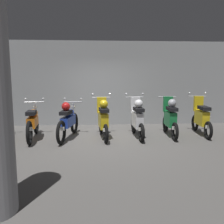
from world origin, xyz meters
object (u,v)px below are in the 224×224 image
object	(u,v)px
motorbike_slot_1	(33,122)
motorbike_slot_6	(201,118)
motorbike_slot_2	(68,121)
motorbike_slot_4	(137,118)
motorbike_slot_3	(103,119)
motorbike_slot_5	(170,117)

from	to	relation	value
motorbike_slot_1	motorbike_slot_6	bearing A→B (deg)	2.13
motorbike_slot_2	motorbike_slot_6	bearing A→B (deg)	3.06
motorbike_slot_6	motorbike_slot_2	bearing A→B (deg)	-176.94
motorbike_slot_4	motorbike_slot_3	bearing A→B (deg)	-177.71
motorbike_slot_3	motorbike_slot_4	distance (m)	1.02
motorbike_slot_5	motorbike_slot_6	size ratio (longest dim) A/B	1.00
motorbike_slot_1	motorbike_slot_6	xyz separation A→B (m)	(5.08, 0.19, 0.04)
motorbike_slot_6	motorbike_slot_5	bearing A→B (deg)	-174.02
motorbike_slot_1	motorbike_slot_5	size ratio (longest dim) A/B	1.16
motorbike_slot_1	motorbike_slot_2	xyz separation A→B (m)	(1.02, -0.03, 0.04)
motorbike_slot_6	motorbike_slot_4	bearing A→B (deg)	-174.87
motorbike_slot_3	motorbike_slot_6	size ratio (longest dim) A/B	1.00
motorbike_slot_3	motorbike_slot_6	distance (m)	3.06
motorbike_slot_3	motorbike_slot_5	bearing A→B (deg)	3.29
motorbike_slot_1	motorbike_slot_2	size ratio (longest dim) A/B	1.01
motorbike_slot_2	motorbike_slot_3	size ratio (longest dim) A/B	1.15
motorbike_slot_2	motorbike_slot_1	bearing A→B (deg)	178.41
motorbike_slot_2	motorbike_slot_4	bearing A→B (deg)	0.98
motorbike_slot_3	motorbike_slot_4	world-z (taller)	same
motorbike_slot_2	motorbike_slot_3	bearing A→B (deg)	-0.34
motorbike_slot_1	motorbike_slot_3	xyz separation A→B (m)	(2.03, -0.03, 0.08)
motorbike_slot_2	motorbike_slot_6	distance (m)	4.07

